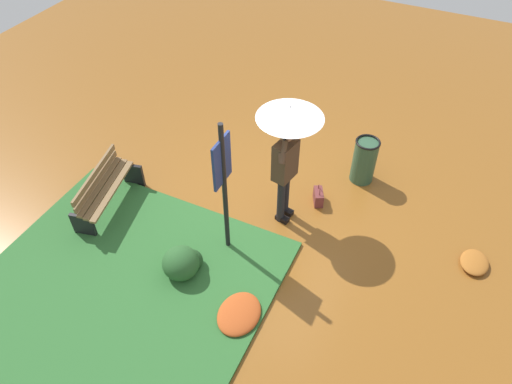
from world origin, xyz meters
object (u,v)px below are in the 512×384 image
park_bench (105,190)px  trash_bin (364,160)px  person_with_umbrella (288,137)px  info_sign_post (223,176)px  handbag (318,196)px

park_bench → trash_bin: size_ratio=1.70×
person_with_umbrella → info_sign_post: (-1.02, 0.49, -0.11)m
person_with_umbrella → handbag: bearing=-42.5°
info_sign_post → trash_bin: 2.92m
info_sign_post → handbag: bearing=-31.7°
info_sign_post → handbag: (1.49, -0.92, -1.32)m
info_sign_post → park_bench: info_sign_post is taller
person_with_umbrella → info_sign_post: bearing=154.2°
person_with_umbrella → trash_bin: (1.33, -0.91, -1.13)m
person_with_umbrella → park_bench: person_with_umbrella is taller
info_sign_post → park_bench: bearing=92.9°
info_sign_post → handbag: info_sign_post is taller
handbag → trash_bin: bearing=-29.3°
park_bench → trash_bin: trash_bin is taller
person_with_umbrella → trash_bin: person_with_umbrella is taller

